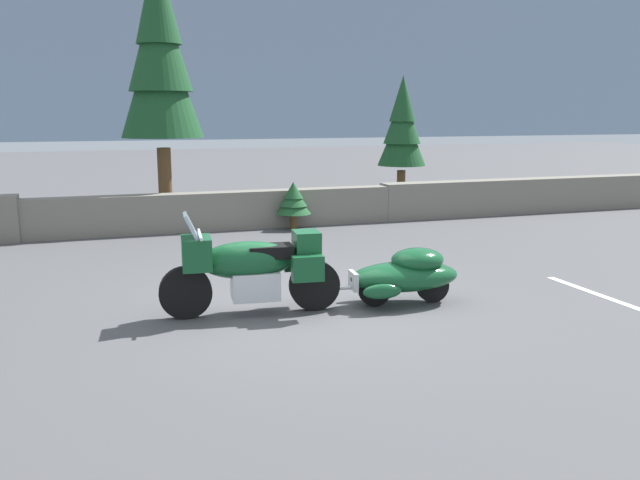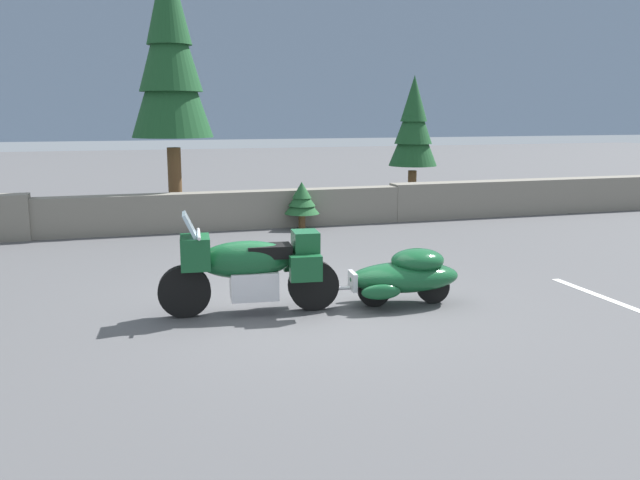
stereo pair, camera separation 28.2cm
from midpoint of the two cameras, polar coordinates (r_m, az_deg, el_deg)
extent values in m
plane|color=#4C4C4F|center=(8.98, -0.60, -5.69)|extent=(80.00, 80.00, 0.00)
cube|color=slate|center=(14.94, -7.42, 2.50)|extent=(8.00, 0.45, 0.83)
cube|color=slate|center=(18.07, 18.49, 3.53)|extent=(8.00, 0.54, 0.88)
cube|color=#7F93AD|center=(104.77, -15.96, 13.36)|extent=(240.00, 80.00, 16.00)
cylinder|color=black|center=(8.60, -10.52, -4.33)|extent=(0.67, 0.21, 0.66)
cylinder|color=black|center=(8.76, 0.36, -3.86)|extent=(0.67, 0.21, 0.66)
cube|color=silver|center=(8.63, -4.70, -3.78)|extent=(0.64, 0.50, 0.36)
ellipsoid|color=#144C28|center=(8.54, -5.40, -1.66)|extent=(1.24, 0.56, 0.48)
cube|color=#144C28|center=(8.48, -9.62, -1.03)|extent=(0.41, 0.55, 0.40)
cube|color=#9EB7C6|center=(8.42, -10.03, 1.15)|extent=(0.23, 0.46, 0.34)
cube|color=black|center=(8.56, -3.41, -0.93)|extent=(0.59, 0.42, 0.16)
cube|color=#144C28|center=(8.61, -0.29, -0.16)|extent=(0.36, 0.43, 0.28)
cube|color=#144C28|center=(8.37, -0.24, -2.44)|extent=(0.41, 0.20, 0.32)
cube|color=#144C28|center=(8.95, -0.96, -1.57)|extent=(0.41, 0.20, 0.32)
cylinder|color=silver|center=(8.44, -9.33, 0.51)|extent=(0.11, 0.70, 0.04)
cylinder|color=silver|center=(8.54, -10.24, -2.70)|extent=(0.26, 0.10, 0.54)
cylinder|color=black|center=(8.98, 5.54, -4.27)|extent=(0.45, 0.14, 0.44)
cylinder|color=black|center=(9.24, 10.46, -3.97)|extent=(0.45, 0.14, 0.44)
ellipsoid|color=#144C28|center=(9.06, 8.06, -3.14)|extent=(1.56, 0.83, 0.40)
ellipsoid|color=#144C28|center=(9.07, 9.17, -1.73)|extent=(0.77, 0.63, 0.32)
cube|color=silver|center=(8.87, 3.71, -3.50)|extent=(0.09, 0.32, 0.24)
ellipsoid|color=#144C28|center=(8.67, 6.14, -4.42)|extent=(0.53, 0.19, 0.20)
ellipsoid|color=#144C28|center=(9.26, 4.98, -3.41)|extent=(0.53, 0.19, 0.20)
cylinder|color=silver|center=(8.80, 1.24, -4.20)|extent=(0.70, 0.12, 0.05)
cylinder|color=brown|center=(15.77, -11.70, 4.50)|extent=(0.31, 0.31, 1.76)
cone|color=#194723|center=(15.71, -12.06, 13.61)|extent=(1.82, 1.82, 2.78)
cone|color=#194723|center=(15.77, -12.18, 16.65)|extent=(1.41, 1.41, 2.43)
cylinder|color=brown|center=(18.30, 8.26, 4.28)|extent=(0.23, 0.23, 1.01)
cone|color=#194723|center=(18.20, 8.38, 8.79)|extent=(1.28, 1.28, 1.60)
cone|color=#194723|center=(18.19, 8.42, 10.30)|extent=(1.00, 1.00, 1.40)
cone|color=#194723|center=(18.19, 8.46, 11.82)|extent=(0.71, 0.71, 1.20)
cylinder|color=brown|center=(14.90, -1.00, 1.53)|extent=(0.15, 0.15, 0.30)
cone|color=#1E5128|center=(14.83, -1.01, 3.17)|extent=(0.78, 0.78, 0.48)
cone|color=#1E5128|center=(14.81, -1.01, 3.72)|extent=(0.60, 0.60, 0.42)
cone|color=#1E5128|center=(14.80, -1.01, 4.28)|extent=(0.43, 0.43, 0.36)
camera|label=1|loc=(0.14, -89.11, 0.17)|focal=37.66mm
camera|label=2|loc=(0.14, 90.89, -0.17)|focal=37.66mm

